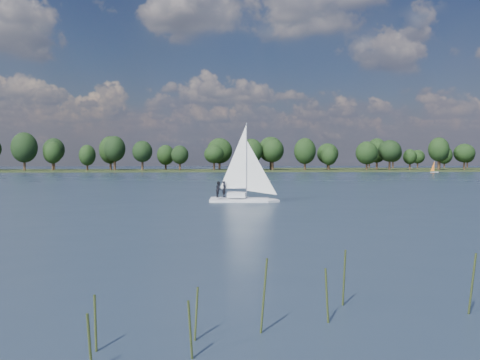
# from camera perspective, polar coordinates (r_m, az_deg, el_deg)

# --- Properties ---
(ground) EXTENTS (700.00, 700.00, 0.00)m
(ground) POSITION_cam_1_polar(r_m,az_deg,el_deg) (122.99, -7.72, -0.07)
(ground) COLOR #233342
(ground) RESTS_ON ground
(far_shore) EXTENTS (660.00, 40.00, 1.50)m
(far_shore) POSITION_cam_1_polar(r_m,az_deg,el_deg) (234.87, -6.33, 0.93)
(far_shore) COLOR black
(far_shore) RESTS_ON ground
(far_shore_back) EXTENTS (220.00, 30.00, 1.40)m
(far_shore_back) POSITION_cam_1_polar(r_m,az_deg,el_deg) (321.86, 23.74, 1.06)
(far_shore_back) COLOR black
(far_shore_back) RESTS_ON ground
(sailboat) EXTENTS (7.05, 2.93, 9.01)m
(sailboat) POSITION_cam_1_polar(r_m,az_deg,el_deg) (58.00, -0.00, 0.10)
(sailboat) COLOR silver
(sailboat) RESTS_ON ground
(dinghy_orange) EXTENTS (3.02, 1.27, 4.77)m
(dinghy_orange) POSITION_cam_1_polar(r_m,az_deg,el_deg) (225.67, 20.02, 1.06)
(dinghy_orange) COLOR white
(dinghy_orange) RESTS_ON ground
(treeline) EXTENTS (562.99, 73.42, 18.27)m
(treeline) POSITION_cam_1_polar(r_m,az_deg,el_deg) (232.51, -9.64, 2.89)
(treeline) COLOR black
(treeline) RESTS_ON ground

